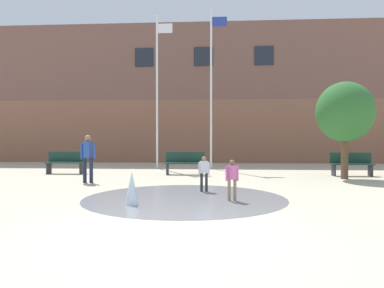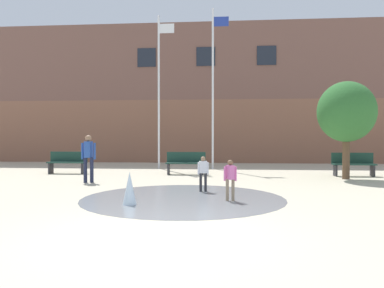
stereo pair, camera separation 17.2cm
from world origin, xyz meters
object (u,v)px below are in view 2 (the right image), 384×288
at_px(flagpole_right, 213,84).
at_px(flagpole_left, 159,87).
at_px(park_bench_under_right_flagpole, 353,164).
at_px(child_running, 203,171).
at_px(child_in_fountain, 230,177).
at_px(park_bench_left_of_flagpoles, 68,162).
at_px(park_bench_under_left_flagpole, 186,163).
at_px(street_tree_near_building, 346,112).
at_px(adult_near_bench, 88,155).

bearing_deg(flagpole_right, flagpole_left, 180.00).
height_order(park_bench_under_right_flagpole, child_running, child_running).
relative_size(child_in_fountain, flagpole_right, 0.13).
relative_size(park_bench_left_of_flagpoles, child_in_fountain, 1.62).
xyz_separation_m(park_bench_left_of_flagpoles, park_bench_under_left_flagpole, (4.97, 0.03, 0.00)).
bearing_deg(child_running, park_bench_under_right_flagpole, 26.37).
xyz_separation_m(child_running, flagpole_right, (0.09, 7.51, 3.48)).
height_order(park_bench_left_of_flagpoles, street_tree_near_building, street_tree_near_building).
bearing_deg(flagpole_left, flagpole_right, 0.00).
distance_m(park_bench_under_left_flagpole, flagpole_left, 4.69).
distance_m(park_bench_under_left_flagpole, child_running, 4.84).
bearing_deg(park_bench_under_right_flagpole, flagpole_left, 160.36).
height_order(park_bench_left_of_flagpoles, park_bench_under_right_flagpole, same).
height_order(flagpole_right, street_tree_near_building, flagpole_right).
bearing_deg(flagpole_right, street_tree_near_building, -39.03).
bearing_deg(park_bench_left_of_flagpoles, street_tree_near_building, -6.19).
bearing_deg(child_in_fountain, flagpole_right, -28.01).
height_order(park_bench_left_of_flagpoles, adult_near_bench, adult_near_bench).
height_order(park_bench_under_left_flagpole, child_running, child_running).
bearing_deg(street_tree_near_building, child_running, -144.77).
xyz_separation_m(flagpole_left, street_tree_near_building, (7.52, -3.98, -1.50)).
distance_m(flagpole_right, street_tree_near_building, 6.53).
height_order(flagpole_left, street_tree_near_building, flagpole_left).
xyz_separation_m(park_bench_under_left_flagpole, child_running, (0.96, -4.74, 0.10)).
relative_size(park_bench_under_left_flagpole, adult_near_bench, 1.01).
relative_size(child_running, flagpole_right, 0.13).
relative_size(park_bench_left_of_flagpoles, child_running, 1.62).
distance_m(child_running, flagpole_right, 8.28).
xyz_separation_m(park_bench_left_of_flagpoles, adult_near_bench, (1.99, -2.96, 0.45)).
bearing_deg(flagpole_right, park_bench_under_left_flagpole, -110.78).
xyz_separation_m(flagpole_right, street_tree_near_building, (4.91, -3.98, -1.64)).
bearing_deg(adult_near_bench, child_in_fountain, 53.72).
relative_size(park_bench_left_of_flagpoles, flagpole_left, 0.22).
bearing_deg(park_bench_left_of_flagpoles, park_bench_under_left_flagpole, 0.30).
relative_size(adult_near_bench, flagpole_left, 0.22).
distance_m(park_bench_under_left_flagpole, child_in_fountain, 6.43).
bearing_deg(park_bench_left_of_flagpoles, flagpole_left, 39.30).
height_order(park_bench_under_right_flagpole, flagpole_right, flagpole_right).
xyz_separation_m(child_in_fountain, street_tree_near_building, (4.27, 5.00, 1.85)).
height_order(park_bench_under_left_flagpole, adult_near_bench, adult_near_bench).
xyz_separation_m(child_in_fountain, child_running, (-0.73, 1.47, 0.00)).
height_order(park_bench_left_of_flagpoles, child_running, child_running).
xyz_separation_m(adult_near_bench, street_tree_near_building, (8.94, 1.77, 1.49)).
distance_m(park_bench_under_left_flagpole, park_bench_under_right_flagpole, 6.58).
relative_size(adult_near_bench, child_running, 1.61).
bearing_deg(adult_near_bench, park_bench_left_of_flagpoles, -147.68).
distance_m(adult_near_bench, child_in_fountain, 5.68).
relative_size(child_in_fountain, flagpole_left, 0.13).
xyz_separation_m(park_bench_left_of_flagpoles, park_bench_under_right_flagpole, (11.55, -0.11, 0.00)).
height_order(park_bench_under_right_flagpole, street_tree_near_building, street_tree_near_building).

